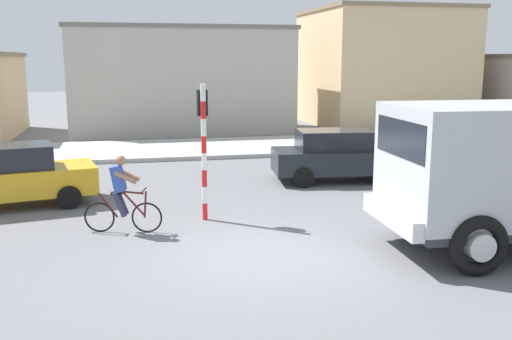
{
  "coord_description": "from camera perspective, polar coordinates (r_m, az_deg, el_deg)",
  "views": [
    {
      "loc": [
        -2.35,
        -10.48,
        3.77
      ],
      "look_at": [
        0.58,
        2.5,
        1.2
      ],
      "focal_mm": 40.73,
      "sensor_mm": 36.0,
      "label": 1
    }
  ],
  "objects": [
    {
      "name": "ground_plane",
      "position": [
        11.38,
        -0.08,
        -8.41
      ],
      "size": [
        120.0,
        120.0,
        0.0
      ],
      "primitive_type": "plane",
      "color": "slate"
    },
    {
      "name": "traffic_light_pole",
      "position": [
        13.56,
        -5.2,
        3.67
      ],
      "size": [
        0.24,
        0.43,
        3.2
      ],
      "color": "red",
      "rests_on": "ground"
    },
    {
      "name": "cyclist",
      "position": [
        12.96,
        -13.07,
        -2.32
      ],
      "size": [
        1.68,
        0.6,
        1.72
      ],
      "color": "black",
      "rests_on": "ground"
    },
    {
      "name": "car_red_near",
      "position": [
        18.14,
        7.95,
        1.45
      ],
      "size": [
        4.17,
        2.22,
        1.6
      ],
      "color": "#1E2328",
      "rests_on": "ground"
    },
    {
      "name": "car_white_mid",
      "position": [
        16.12,
        -22.83,
        -0.49
      ],
      "size": [
        4.25,
        2.44,
        1.6
      ],
      "color": "gold",
      "rests_on": "ground"
    },
    {
      "name": "sidewalk_far",
      "position": [
        24.28,
        -7.01,
        2.1
      ],
      "size": [
        80.0,
        5.0,
        0.16
      ],
      "primitive_type": "cube",
      "color": "#ADADA8",
      "rests_on": "ground"
    },
    {
      "name": "building_corner_right",
      "position": [
        34.83,
        12.24,
        9.86
      ],
      "size": [
        8.13,
        8.08,
        6.53
      ],
      "color": "#D1B284",
      "rests_on": "ground"
    },
    {
      "name": "building_mid_block",
      "position": [
        30.59,
        -7.34,
        8.81
      ],
      "size": [
        11.25,
        5.19,
        5.37
      ],
      "color": "#B2AD9E",
      "rests_on": "ground"
    }
  ]
}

